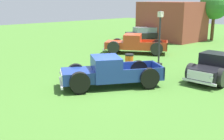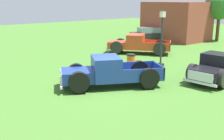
{
  "view_description": "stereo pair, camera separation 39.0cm",
  "coord_description": "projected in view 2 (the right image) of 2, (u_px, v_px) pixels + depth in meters",
  "views": [
    {
      "loc": [
        10.59,
        -8.84,
        4.52
      ],
      "look_at": [
        -0.08,
        0.33,
        0.9
      ],
      "focal_mm": 44.27,
      "sensor_mm": 36.0,
      "label": 1
    },
    {
      "loc": [
        10.84,
        -8.54,
        4.52
      ],
      "look_at": [
        -0.08,
        0.33,
        0.9
      ],
      "focal_mm": 44.27,
      "sensor_mm": 36.0,
      "label": 2
    }
  ],
  "objects": [
    {
      "name": "sedan_distant_a",
      "position": [
        151.0,
        34.0,
        30.64
      ],
      "size": [
        3.65,
        4.89,
        1.51
      ],
      "color": "black",
      "rests_on": "ground_plane"
    },
    {
      "name": "pickup_truck_behind_right",
      "position": [
        218.0,
        68.0,
        15.63
      ],
      "size": [
        2.52,
        5.28,
        1.56
      ],
      "color": "black",
      "rests_on": "ground_plane"
    },
    {
      "name": "pickup_truck_behind_left",
      "position": [
        135.0,
        44.0,
        23.57
      ],
      "size": [
        5.35,
        4.78,
        1.63
      ],
      "color": "#D14723",
      "rests_on": "ground_plane"
    },
    {
      "name": "trash_can",
      "position": [
        131.0,
        61.0,
        18.58
      ],
      "size": [
        0.59,
        0.59,
        0.95
      ],
      "color": "orange",
      "rests_on": "ground_plane"
    },
    {
      "name": "oak_tree_east",
      "position": [
        220.0,
        5.0,
        30.03
      ],
      "size": [
        3.21,
        3.21,
        5.53
      ],
      "color": "brown",
      "rests_on": "ground_plane"
    },
    {
      "name": "lamp_post_near",
      "position": [
        162.0,
        38.0,
        18.51
      ],
      "size": [
        0.36,
        0.36,
        3.8
      ],
      "color": "#2D2D33",
      "rests_on": "ground_plane"
    },
    {
      "name": "ground_plane",
      "position": [
        108.0,
        88.0,
        14.49
      ],
      "size": [
        80.0,
        80.0,
        0.0
      ],
      "primitive_type": "plane",
      "color": "#477A2D"
    },
    {
      "name": "pickup_truck_foreground",
      "position": [
        105.0,
        73.0,
        14.48
      ],
      "size": [
        4.14,
        5.59,
        1.63
      ],
      "color": "navy",
      "rests_on": "ground_plane"
    },
    {
      "name": "brick_pavilion",
      "position": [
        176.0,
        21.0,
        31.24
      ],
      "size": [
        6.64,
        4.79,
        4.23
      ],
      "color": "brown",
      "rests_on": "ground_plane"
    }
  ]
}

